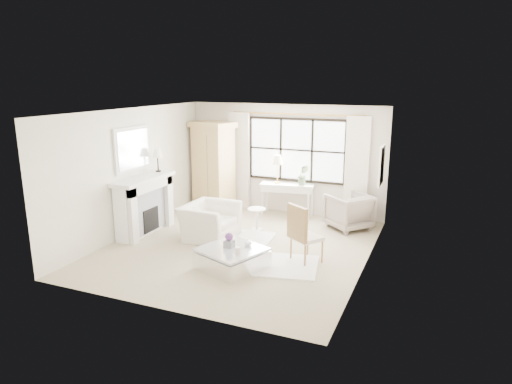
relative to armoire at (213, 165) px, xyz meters
The scene contains 32 objects.
floor 3.19m from the armoire, 52.66° to the right, with size 5.50×5.50×0.00m, color tan.
ceiling 3.36m from the armoire, 52.66° to the right, with size 5.50×5.50×0.00m, color white.
wall_back 1.86m from the armoire, 11.92° to the left, with size 5.00×5.00×0.00m, color beige.
wall_front 5.43m from the armoire, 70.56° to the right, with size 5.00×5.00×0.00m, color beige.
wall_left 2.48m from the armoire, 106.31° to the right, with size 5.50×5.50×0.00m, color silver.
wall_right 4.92m from the armoire, 28.81° to the right, with size 5.50×5.50×0.00m, color white.
window_pane 2.19m from the armoire, ahead, with size 2.40×0.02×1.50m, color white.
window_frame 2.19m from the armoire, ahead, with size 2.50×0.04×1.50m, color black, non-canonical shape.
curtain_rod 2.51m from the armoire, ahead, with size 0.04×0.04×3.30m, color #AA7C3B.
curtain_left 0.68m from the armoire, 24.87° to the left, with size 0.55×0.10×2.47m, color beige.
curtain_right 3.62m from the armoire, ahead, with size 0.55×0.10×2.47m, color white.
fireplace 2.46m from the armoire, 101.15° to the right, with size 0.58×1.66×1.26m.
mirror_frame 2.56m from the armoire, 105.64° to the right, with size 0.05×1.15×0.95m, color silver.
mirror_glass 2.55m from the armoire, 104.96° to the right, with size 0.02×1.00×0.80m, color silver.
art_frame 4.35m from the armoire, ahead, with size 0.04×0.62×0.82m, color white.
art_canvas 4.33m from the armoire, ahead, with size 0.01×0.52×0.72m, color #B7AB8D.
mantel_lamp 1.91m from the armoire, 104.06° to the right, with size 0.22×0.22×0.51m.
armoire is the anchor object (origin of this frame).
console_table 2.11m from the armoire, ahead, with size 1.36×0.68×0.80m.
console_lamp 1.74m from the armoire, ahead, with size 0.28×0.28×0.69m.
orchid_plant 2.38m from the armoire, ahead, with size 0.28×0.22×0.50m, color #566D49.
side_table 2.30m from the armoire, 36.03° to the right, with size 0.40×0.40×0.51m.
rug_left 2.70m from the armoire, 53.93° to the right, with size 1.71×1.20×0.03m, color silver.
rug_right 4.24m from the armoire, 46.49° to the right, with size 1.50×1.12×0.03m, color white.
club_armchair 2.48m from the armoire, 64.43° to the right, with size 1.14×0.99×0.74m, color silver.
wingback_chair 3.69m from the armoire, ahead, with size 0.85×0.87×0.80m, color gray.
french_chair 4.23m from the armoire, 38.33° to the right, with size 0.67×0.67×1.08m.
coffee_table 4.11m from the armoire, 57.65° to the right, with size 1.30×1.30×0.38m.
planter_box 3.99m from the armoire, 58.22° to the right, with size 0.16×0.16×0.12m, color slate.
planter_flowers 3.97m from the armoire, 58.22° to the right, with size 0.14×0.14×0.14m, color #5B2E73.
pillar_candle 4.34m from the armoire, 56.71° to the right, with size 0.09×0.09×0.12m, color beige.
coffee_vase 4.00m from the armoire, 53.30° to the right, with size 0.13×0.13×0.14m, color white.
Camera 1 is at (3.65, -7.83, 3.30)m, focal length 32.00 mm.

